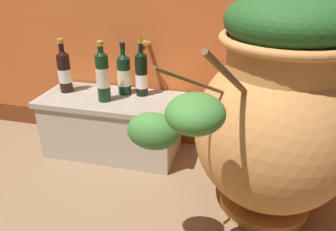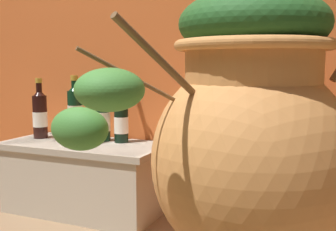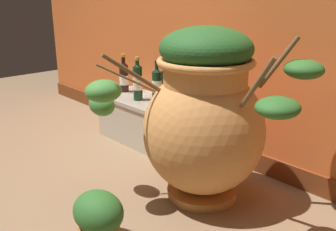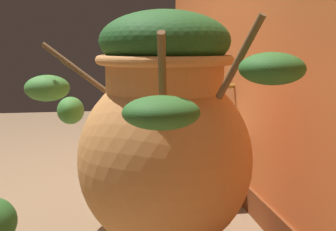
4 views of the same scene
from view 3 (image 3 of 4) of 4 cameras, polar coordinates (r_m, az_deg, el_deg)
ground_plane at (r=2.24m, az=-14.68°, el=-12.58°), size 7.00×7.00×0.00m
terracotta_urn at (r=2.05m, az=5.44°, el=-0.07°), size 1.08×0.90×0.97m
stone_ledge at (r=2.94m, az=-3.60°, el=-0.45°), size 0.80×0.37×0.34m
wine_bottle_left at (r=2.79m, az=-0.27°, el=4.72°), size 0.07×0.07×0.32m
wine_bottle_middle at (r=2.83m, az=-4.62°, el=5.29°), size 0.07×0.07×0.33m
wine_bottle_right at (r=3.09m, az=-6.70°, el=5.96°), size 0.07×0.07×0.31m
wine_bottle_back at (r=2.87m, az=-1.70°, el=4.94°), size 0.08×0.08×0.29m
potted_shrub at (r=1.82m, az=-10.48°, el=-14.86°), size 0.27×0.22×0.26m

